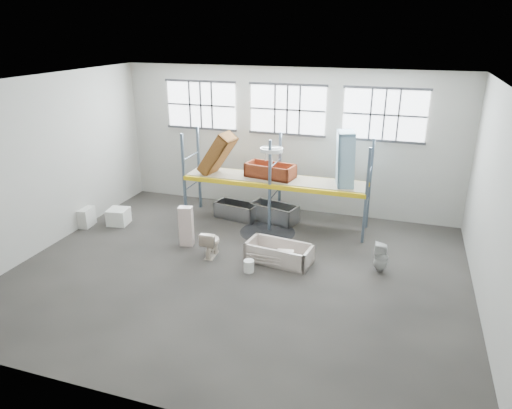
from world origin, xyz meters
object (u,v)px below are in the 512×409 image
at_px(bathtub_beige, 279,253).
at_px(steel_tub_right, 274,212).
at_px(carton_near, 81,217).
at_px(rust_tub_flat, 270,171).
at_px(toilet_white, 381,257).
at_px(steel_tub_left, 237,210).
at_px(cistern_tall, 186,226).
at_px(toilet_beige, 211,243).
at_px(bucket, 249,266).
at_px(blue_tub_upright, 345,160).

bearing_deg(bathtub_beige, steel_tub_right, 116.18).
height_order(bathtub_beige, carton_near, carton_near).
bearing_deg(carton_near, rust_tub_flat, 21.00).
height_order(toilet_white, steel_tub_right, toilet_white).
height_order(steel_tub_left, rust_tub_flat, rust_tub_flat).
bearing_deg(steel_tub_left, bathtub_beige, -49.79).
height_order(cistern_tall, carton_near, cistern_tall).
xyz_separation_m(toilet_beige, cistern_tall, (-0.98, 0.42, 0.21)).
bearing_deg(bucket, toilet_white, 18.69).
xyz_separation_m(steel_tub_left, steel_tub_right, (1.29, 0.16, 0.02)).
xyz_separation_m(bathtub_beige, bucket, (-0.62, -0.83, -0.10)).
xyz_separation_m(bathtub_beige, toilet_white, (2.77, 0.32, 0.15)).
height_order(toilet_white, steel_tub_left, toilet_white).
relative_size(steel_tub_right, bucket, 4.77).
bearing_deg(bathtub_beige, toilet_white, 13.97).
xyz_separation_m(toilet_beige, bucket, (1.35, -0.56, -0.24)).
bearing_deg(bathtub_beige, toilet_beige, -164.93).
xyz_separation_m(bathtub_beige, rust_tub_flat, (-1.07, 2.68, 1.55)).
xyz_separation_m(bathtub_beige, toilet_beige, (-1.97, -0.27, 0.14)).
bearing_deg(toilet_white, steel_tub_right, -128.35).
height_order(cistern_tall, blue_tub_upright, blue_tub_upright).
distance_m(steel_tub_left, steel_tub_right, 1.30).
bearing_deg(rust_tub_flat, carton_near, -159.00).
distance_m(toilet_beige, cistern_tall, 1.08).
relative_size(bathtub_beige, cistern_tall, 1.48).
distance_m(cistern_tall, bucket, 2.57).
bearing_deg(bathtub_beige, rust_tub_flat, 119.08).
xyz_separation_m(bathtub_beige, carton_near, (-6.95, 0.42, 0.04)).
relative_size(toilet_white, carton_near, 1.15).
relative_size(toilet_beige, steel_tub_right, 0.51).
relative_size(steel_tub_right, carton_near, 2.21).
distance_m(blue_tub_upright, bucket, 4.55).
xyz_separation_m(toilet_beige, steel_tub_left, (-0.28, 2.93, -0.14)).
bearing_deg(toilet_white, carton_near, -95.06).
xyz_separation_m(bathtub_beige, cistern_tall, (-2.95, 0.16, 0.35)).
bearing_deg(bucket, steel_tub_right, 95.36).
height_order(toilet_white, bucket, toilet_white).
relative_size(bathtub_beige, carton_near, 2.53).
relative_size(steel_tub_left, blue_tub_upright, 0.82).
height_order(bathtub_beige, cistern_tall, cistern_tall).
distance_m(toilet_beige, toilet_white, 4.77).
height_order(steel_tub_left, bucket, steel_tub_left).
height_order(bathtub_beige, steel_tub_right, steel_tub_right).
bearing_deg(rust_tub_flat, blue_tub_upright, -1.42).
bearing_deg(steel_tub_right, blue_tub_upright, -5.00).
bearing_deg(toilet_white, steel_tub_left, -119.51).
height_order(cistern_tall, rust_tub_flat, rust_tub_flat).
bearing_deg(bathtub_beige, cistern_tall, -175.64).
bearing_deg(steel_tub_left, bucket, -64.91).
relative_size(cistern_tall, toilet_white, 1.49).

